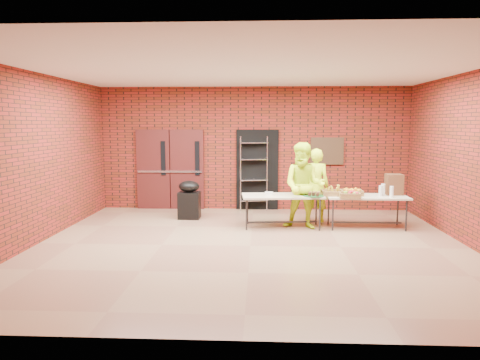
# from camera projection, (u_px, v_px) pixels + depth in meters

# --- Properties ---
(room) EXTENTS (8.08, 7.08, 3.28)m
(room) POSITION_uv_depth(u_px,v_px,m) (251.00, 160.00, 7.70)
(room) COLOR #89614A
(room) RESTS_ON ground
(double_doors) EXTENTS (1.78, 0.12, 2.10)m
(double_doors) POSITION_uv_depth(u_px,v_px,m) (170.00, 169.00, 11.28)
(double_doors) COLOR #3F1212
(double_doors) RESTS_ON room
(dark_doorway) EXTENTS (1.10, 0.06, 2.10)m
(dark_doorway) POSITION_uv_depth(u_px,v_px,m) (257.00, 170.00, 11.19)
(dark_doorway) COLOR black
(dark_doorway) RESTS_ON room
(bronze_plaque) EXTENTS (0.85, 0.04, 0.70)m
(bronze_plaque) POSITION_uv_depth(u_px,v_px,m) (327.00, 151.00, 11.03)
(bronze_plaque) COLOR #402A19
(bronze_plaque) RESTS_ON room
(wire_rack) EXTENTS (0.73, 0.33, 1.92)m
(wire_rack) POSITION_uv_depth(u_px,v_px,m) (254.00, 174.00, 11.07)
(wire_rack) COLOR silver
(wire_rack) RESTS_ON room
(table_left) EXTENTS (1.80, 0.89, 0.71)m
(table_left) POSITION_uv_depth(u_px,v_px,m) (283.00, 198.00, 9.26)
(table_left) COLOR tan
(table_left) RESTS_ON room
(table_right) EXTENTS (1.72, 0.72, 0.71)m
(table_right) POSITION_uv_depth(u_px,v_px,m) (367.00, 198.00, 9.22)
(table_right) COLOR tan
(table_right) RESTS_ON room
(basket_bananas) EXTENTS (0.45, 0.35, 0.14)m
(basket_bananas) POSITION_uv_depth(u_px,v_px,m) (332.00, 193.00, 9.25)
(basket_bananas) COLOR olive
(basket_bananas) RESTS_ON table_right
(basket_oranges) EXTENTS (0.46, 0.36, 0.14)m
(basket_oranges) POSITION_uv_depth(u_px,v_px,m) (351.00, 192.00, 9.28)
(basket_oranges) COLOR olive
(basket_oranges) RESTS_ON table_right
(basket_apples) EXTENTS (0.43, 0.33, 0.13)m
(basket_apples) POSITION_uv_depth(u_px,v_px,m) (349.00, 195.00, 9.00)
(basket_apples) COLOR olive
(basket_apples) RESTS_ON table_right
(muffin_tray) EXTENTS (0.44, 0.44, 0.11)m
(muffin_tray) POSITION_uv_depth(u_px,v_px,m) (314.00, 194.00, 9.11)
(muffin_tray) COLOR #165323
(muffin_tray) RESTS_ON table_left
(napkin_box) EXTENTS (0.17, 0.11, 0.06)m
(napkin_box) POSITION_uv_depth(u_px,v_px,m) (269.00, 193.00, 9.31)
(napkin_box) COLOR silver
(napkin_box) RESTS_ON table_left
(coffee_dispenser) EXTENTS (0.34, 0.31, 0.45)m
(coffee_dispenser) POSITION_uv_depth(u_px,v_px,m) (394.00, 184.00, 9.33)
(coffee_dispenser) COLOR #52311C
(coffee_dispenser) RESTS_ON table_right
(cup_stack_front) EXTENTS (0.08, 0.08, 0.23)m
(cup_stack_front) POSITION_uv_depth(u_px,v_px,m) (381.00, 191.00, 9.10)
(cup_stack_front) COLOR silver
(cup_stack_front) RESTS_ON table_right
(cup_stack_mid) EXTENTS (0.08, 0.08, 0.24)m
(cup_stack_mid) POSITION_uv_depth(u_px,v_px,m) (392.00, 192.00, 9.00)
(cup_stack_mid) COLOR silver
(cup_stack_mid) RESTS_ON table_right
(cup_stack_back) EXTENTS (0.09, 0.09, 0.26)m
(cup_stack_back) POSITION_uv_depth(u_px,v_px,m) (383.00, 190.00, 9.17)
(cup_stack_back) COLOR silver
(cup_stack_back) RESTS_ON table_right
(covered_grill) EXTENTS (0.51, 0.43, 0.91)m
(covered_grill) POSITION_uv_depth(u_px,v_px,m) (189.00, 200.00, 10.17)
(covered_grill) COLOR black
(covered_grill) RESTS_ON room
(volunteer_woman) EXTENTS (0.68, 0.51, 1.69)m
(volunteer_woman) POSITION_uv_depth(u_px,v_px,m) (315.00, 185.00, 9.80)
(volunteer_woman) COLOR #D6FF1C
(volunteer_woman) RESTS_ON room
(volunteer_man) EXTENTS (1.04, 0.90, 1.85)m
(volunteer_man) POSITION_uv_depth(u_px,v_px,m) (304.00, 186.00, 9.14)
(volunteer_man) COLOR #D6FF1C
(volunteer_man) RESTS_ON room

